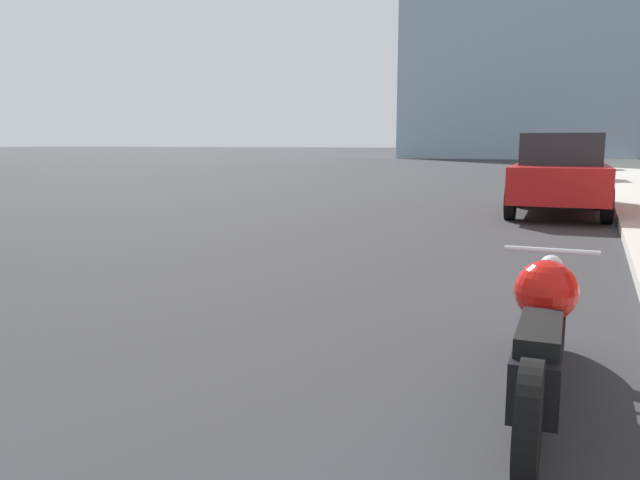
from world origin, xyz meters
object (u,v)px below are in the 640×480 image
parked_car_red (560,174)px  parked_car_white (582,153)px  parked_car_blue (581,155)px  motorcycle (542,336)px  parked_car_silver (569,160)px

parked_car_red → parked_car_white: size_ratio=1.04×
parked_car_blue → motorcycle: bearing=-90.8°
parked_car_silver → parked_car_red: bearing=-93.4°
parked_car_silver → parked_car_blue: 10.10m
parked_car_silver → parked_car_white: 21.16m
parked_car_red → parked_car_white: bearing=88.0°
parked_car_red → parked_car_silver: 12.13m
motorcycle → parked_car_red: 10.38m
parked_car_red → parked_car_blue: 22.23m
parked_car_blue → parked_car_white: bearing=89.1°
motorcycle → parked_car_silver: bearing=90.5°
parked_car_blue → parked_car_white: parked_car_blue is taller
parked_car_blue → parked_car_silver: bearing=-92.9°
parked_car_red → parked_car_silver: bearing=88.9°
parked_car_silver → parked_car_blue: bearing=84.2°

